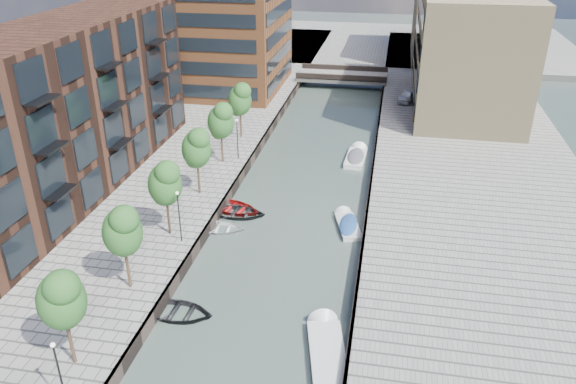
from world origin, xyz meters
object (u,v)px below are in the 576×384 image
(sloop_3, at_px, (220,230))
(motorboat_2, at_px, (326,346))
(bridge, at_px, (343,76))
(sloop_2, at_px, (233,211))
(tree_2, at_px, (122,229))
(tree_5, at_px, (220,120))
(sloop_0, at_px, (178,315))
(tree_1, at_px, (61,297))
(tree_4, at_px, (196,147))
(sloop_4, at_px, (238,216))
(motorboat_3, at_px, (347,224))
(car, at_px, (408,96))
(tree_6, at_px, (240,98))
(tree_3, at_px, (165,182))
(motorboat_4, at_px, (356,157))

(sloop_3, bearing_deg, motorboat_2, -144.57)
(bridge, height_order, sloop_2, bridge)
(tree_2, bearing_deg, tree_5, 90.00)
(sloop_0, relative_size, motorboat_2, 0.78)
(bridge, xyz_separation_m, sloop_3, (-5.40, -44.32, -1.39))
(tree_1, xyz_separation_m, tree_4, (0.00, 21.00, 0.00))
(sloop_3, relative_size, sloop_4, 0.86)
(tree_4, relative_size, sloop_4, 1.24)
(motorboat_3, bearing_deg, sloop_0, -125.58)
(sloop_3, distance_m, motorboat_2, 15.68)
(sloop_4, bearing_deg, tree_1, 168.21)
(tree_5, height_order, sloop_0, tree_5)
(bridge, bearing_deg, sloop_3, -96.95)
(tree_2, xyz_separation_m, sloop_0, (3.56, -1.08, -5.31))
(bridge, relative_size, motorboat_2, 2.15)
(sloop_0, bearing_deg, tree_1, 150.63)
(sloop_3, bearing_deg, tree_2, 157.51)
(car, bearing_deg, sloop_4, -95.17)
(tree_6, relative_size, car, 1.38)
(sloop_2, height_order, sloop_4, sloop_2)
(tree_3, distance_m, tree_5, 14.00)
(tree_2, bearing_deg, motorboat_4, 64.36)
(motorboat_3, height_order, car, car)
(tree_4, bearing_deg, sloop_3, -54.34)
(motorboat_3, xyz_separation_m, car, (4.78, 32.09, 1.56))
(bridge, height_order, sloop_0, bridge)
(tree_6, distance_m, sloop_0, 29.77)
(tree_6, xyz_separation_m, sloop_3, (3.10, -18.32, -5.31))
(tree_6, height_order, car, tree_6)
(sloop_4, bearing_deg, sloop_3, 163.65)
(tree_2, distance_m, tree_3, 7.00)
(tree_3, height_order, sloop_4, tree_3)
(bridge, relative_size, sloop_4, 2.70)
(sloop_0, relative_size, sloop_2, 0.95)
(sloop_0, relative_size, sloop_3, 1.14)
(tree_1, distance_m, motorboat_4, 36.20)
(bridge, bearing_deg, motorboat_3, -83.71)
(tree_1, distance_m, sloop_3, 17.78)
(bridge, height_order, tree_4, tree_4)
(tree_6, bearing_deg, tree_3, -90.00)
(bridge, height_order, motorboat_2, bridge)
(sloop_4, height_order, car, car)
(tree_6, bearing_deg, motorboat_3, -50.23)
(tree_2, height_order, sloop_4, tree_2)
(motorboat_2, bearing_deg, tree_3, 144.85)
(tree_3, xyz_separation_m, motorboat_3, (13.10, 5.26, -5.13))
(motorboat_3, bearing_deg, sloop_3, -165.55)
(tree_6, bearing_deg, motorboat_2, -66.44)
(tree_1, distance_m, tree_3, 14.00)
(tree_1, relative_size, motorboat_2, 0.99)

